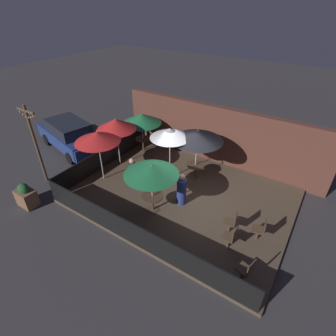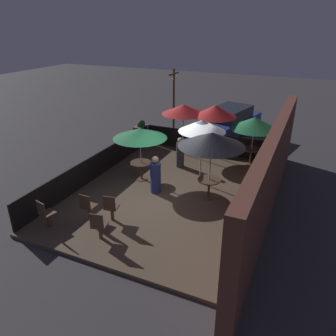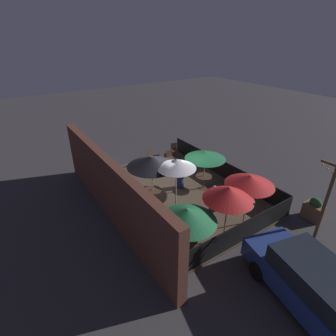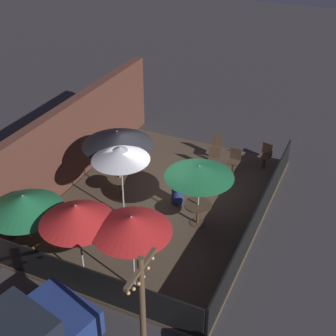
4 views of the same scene
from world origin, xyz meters
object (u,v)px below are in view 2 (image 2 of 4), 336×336
Objects in this scene: patio_umbrella_0 at (212,139)px; dining_table_2 at (141,166)px; patio_umbrella_5 at (184,109)px; patio_chair_3 at (99,225)px; patron_0 at (180,153)px; light_post at (174,100)px; patio_umbrella_3 at (202,126)px; patio_chair_2 at (111,207)px; patio_chair_0 at (88,206)px; planter_box at (141,131)px; parked_car_0 at (229,122)px; patron_1 at (155,176)px; dining_table_1 at (251,152)px; patio_umbrella_4 at (215,111)px; patio_umbrella_2 at (140,133)px; patio_umbrella_1 at (255,123)px; patio_chair_1 at (45,213)px; dining_table_0 at (209,183)px.

patio_umbrella_0 reaches higher than dining_table_2.
patio_chair_3 is at bearing 2.45° from patio_umbrella_5.
light_post reaches higher than patron_0.
patio_chair_3 is (4.55, -1.41, -1.79)m from patio_umbrella_3.
patio_umbrella_5 reaches higher than dining_table_2.
patio_chair_0 is at bearing 98.68° from patio_chair_2.
dining_table_2 is 5.65m from light_post.
patio_umbrella_3 reaches higher than planter_box.
patio_chair_0 is at bearing 2.67° from parked_car_0.
patio_umbrella_0 reaches higher than patron_1.
patio_chair_2 is at bearing -40.58° from patio_umbrella_0.
dining_table_1 is at bearing 151.78° from patio_umbrella_3.
patio_umbrella_4 is at bearing -14.65° from patio_chair_0.
patio_umbrella_2 is at bearing -47.95° from dining_table_1.
dining_table_2 is (0.63, -2.20, -1.71)m from patio_umbrella_3.
patio_umbrella_4 is 3.03× the size of dining_table_1.
dining_table_1 is 6.94m from patio_chair_2.
patio_umbrella_0 reaches higher than patio_umbrella_1.
patron_0 is (1.41, 0.44, -1.52)m from patio_umbrella_5.
patron_1 is (-3.35, 1.99, 0.13)m from patio_chair_1.
patron_1 is 1.32× the size of planter_box.
dining_table_2 is at bearing -47.95° from dining_table_1.
patio_umbrella_5 is (-2.52, -1.71, -0.16)m from patio_umbrella_3.
patio_umbrella_2 reaches higher than planter_box.
patio_umbrella_2 is 3.34m from patio_chair_2.
patron_0 reaches higher than patio_chair_2.
patio_umbrella_5 is 2.80× the size of dining_table_2.
dining_table_0 is 4.15m from patio_chair_3.
dining_table_0 is 0.88× the size of patio_chair_1.
parked_car_0 reaches higher than planter_box.
patio_chair_1 is at bearing -0.31° from light_post.
dining_table_1 is 0.85× the size of patio_chair_2.
patio_umbrella_1 is 0.84× the size of patio_umbrella_3.
patio_umbrella_4 is (-0.13, -1.74, 0.30)m from patio_umbrella_1.
parked_car_0 reaches higher than dining_table_2.
light_post is (-4.77, -3.16, -0.35)m from patio_umbrella_3.
patio_umbrella_0 reaches higher than dining_table_0.
planter_box is (-7.73, -2.33, -0.16)m from patio_chair_0.
patron_0 reaches higher than patio_chair_3.
patio_umbrella_0 is at bearing 83.47° from patio_umbrella_2.
patio_umbrella_4 reaches higher than patio_chair_2.
patio_umbrella_1 is at bearing 151.78° from patio_umbrella_3.
patio_umbrella_0 is 2.46m from patron_1.
dining_table_0 is 3.65m from dining_table_1.
patio_umbrella_4 is at bearing -19.66° from patio_chair_3.
parked_car_0 is (-6.19, -0.49, -1.55)m from patio_umbrella_3.
dining_table_0 is at bearing -37.70° from patron_0.
patio_umbrella_1 reaches higher than patron_1.
patio_chair_0 is at bearing -16.58° from patio_umbrella_4.
light_post reaches higher than patio_umbrella_4.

